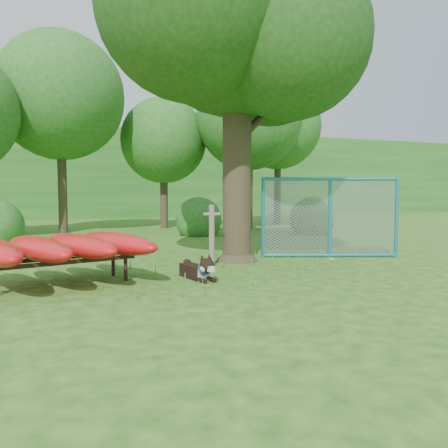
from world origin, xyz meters
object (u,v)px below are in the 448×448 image
object	(u,v)px
oak_tree	(235,17)
fence_section	(330,217)
kayak_rack	(59,247)
husky_dog	(199,270)

from	to	relation	value
oak_tree	fence_section	world-z (taller)	oak_tree
kayak_rack	husky_dog	bearing A→B (deg)	-24.15
husky_dog	fence_section	distance (m)	4.40
husky_dog	fence_section	bearing A→B (deg)	10.55
husky_dog	fence_section	size ratio (longest dim) A/B	0.35
kayak_rack	husky_dog	size ratio (longest dim) A/B	2.98
oak_tree	fence_section	bearing A→B (deg)	-6.46
oak_tree	kayak_rack	distance (m)	6.63
husky_dog	fence_section	world-z (taller)	fence_section
fence_section	husky_dog	bearing A→B (deg)	-138.17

